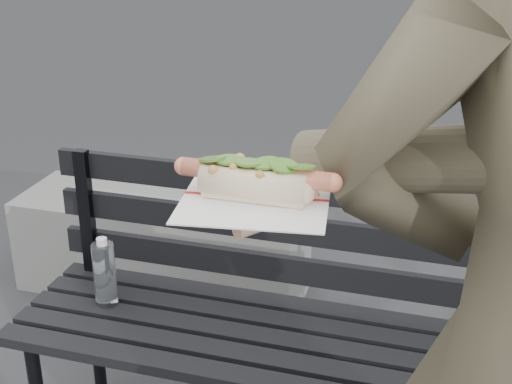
# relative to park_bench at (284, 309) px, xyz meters

# --- Properties ---
(park_bench) EXTENTS (1.50, 0.44, 0.88)m
(park_bench) POSITION_rel_park_bench_xyz_m (0.00, 0.00, 0.00)
(park_bench) COLOR black
(park_bench) RESTS_ON ground
(concrete_block) EXTENTS (1.20, 0.40, 0.40)m
(concrete_block) POSITION_rel_park_bench_xyz_m (-0.74, 0.82, -0.32)
(concrete_block) COLOR slate
(concrete_block) RESTS_ON ground
(held_hotdog) EXTENTS (0.64, 0.30, 0.20)m
(held_hotdog) POSITION_rel_park_bench_xyz_m (0.36, -0.75, 0.74)
(held_hotdog) COLOR brown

